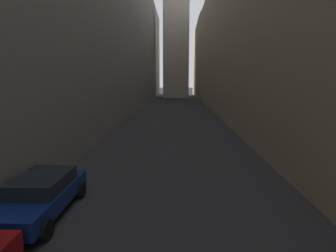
{
  "coord_description": "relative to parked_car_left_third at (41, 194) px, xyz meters",
  "views": [
    {
      "loc": [
        0.32,
        7.8,
        4.68
      ],
      "look_at": [
        0.0,
        18.01,
        3.02
      ],
      "focal_mm": 30.56,
      "sensor_mm": 36.0,
      "label": 1
    }
  ],
  "objects": [
    {
      "name": "parked_car_left_third",
      "position": [
        0.0,
        0.0,
        0.0
      ],
      "size": [
        2.0,
        4.57,
        1.39
      ],
      "rotation": [
        0.0,
        0.0,
        1.57
      ],
      "color": "navy",
      "rests_on": "ground"
    },
    {
      "name": "building_block_left",
      "position": [
        -7.86,
        32.92,
        11.17
      ],
      "size": [
        13.53,
        108.0,
        23.83
      ],
      "primitive_type": "cube",
      "color": "slate",
      "rests_on": "ground"
    },
    {
      "name": "building_block_right",
      "position": [
        15.51,
        32.92,
        9.22
      ],
      "size": [
        11.23,
        108.0,
        19.93
      ],
      "primitive_type": "cube",
      "color": "gray",
      "rests_on": "ground"
    },
    {
      "name": "ground_plane",
      "position": [
        4.4,
        30.92,
        -0.74
      ],
      "size": [
        264.0,
        264.0,
        0.0
      ],
      "primitive_type": "plane",
      "color": "#232326"
    }
  ]
}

